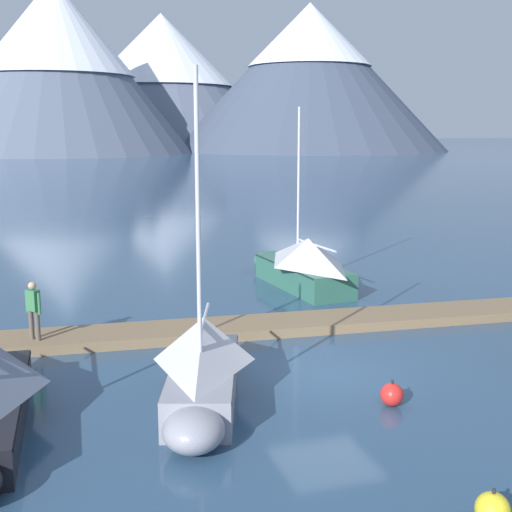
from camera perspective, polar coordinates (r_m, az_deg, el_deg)
name	(u,v)px	position (r m, az deg, el deg)	size (l,w,h in m)	color
ground_plane	(327,373)	(17.72, 6.00, -9.86)	(700.00, 700.00, 0.00)	#2D4C6B
mountain_shoulder_ridge	(57,61)	(178.77, -16.55, 15.54)	(65.79, 65.79, 41.85)	slate
mountain_east_summit	(162,77)	(219.05, -7.95, 14.78)	(79.74, 79.74, 41.00)	slate
mountain_rear_spur	(309,75)	(193.73, 4.54, 15.08)	(76.71, 76.71, 39.90)	#424C60
dock	(275,325)	(21.20, 1.65, -5.90)	(20.88, 3.48, 0.30)	#846B4C
sailboat_second_berth	(203,365)	(15.63, -4.53, -9.19)	(3.03, 5.63, 7.48)	#93939E
sailboat_mid_dock_port	(301,263)	(26.77, 3.81, -0.63)	(2.46, 6.75, 7.04)	#336B56
person_on_dock	(33,307)	(20.05, -18.35, -4.13)	(0.42, 0.47, 1.69)	brown
mooring_buoy_channel_marker	(392,394)	(15.93, 11.44, -11.42)	(0.53, 0.53, 0.61)	red
mooring_buoy_inner_mooring	(493,509)	(12.01, 19.41, -19.59)	(0.56, 0.56, 0.64)	yellow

